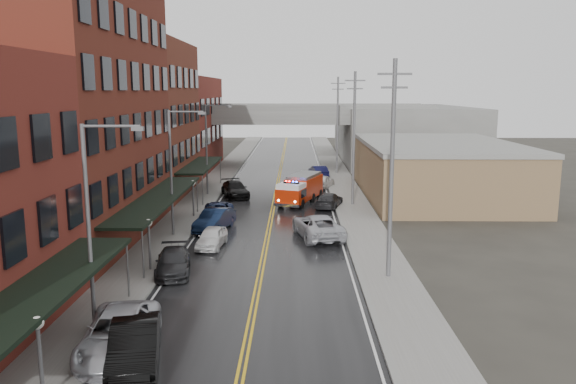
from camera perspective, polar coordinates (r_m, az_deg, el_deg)
name	(u,v)px	position (r m, az deg, el deg)	size (l,w,h in m)	color
road	(271,218)	(46.29, -1.72, -2.63)	(11.00, 160.00, 0.02)	black
sidewalk_left	(183,217)	(47.15, -10.63, -2.48)	(3.00, 160.00, 0.15)	slate
sidewalk_right	(360,217)	(46.53, 7.30, -2.56)	(3.00, 160.00, 0.15)	slate
curb_left	(203,217)	(46.86, -8.65, -2.50)	(0.30, 160.00, 0.15)	gray
curb_right	(340,217)	(46.37, 5.27, -2.56)	(0.30, 160.00, 0.15)	gray
brick_building_b	(70,111)	(41.05, -21.31, 7.71)	(9.00, 20.00, 18.00)	#5A1F17
brick_building_c	(141,120)	(57.71, -14.72, 7.12)	(9.00, 15.00, 15.00)	#602A1C
brick_building_far	(178,124)	(74.78, -11.11, 6.76)	(9.00, 20.00, 12.00)	maroon
tan_building	(437,171)	(57.36, 14.90, 2.07)	(14.00, 22.00, 5.00)	olive
right_far_block	(402,133)	(86.79, 11.46, 5.89)	(18.00, 30.00, 8.00)	slate
awning_0	(32,298)	(22.54, -24.56, -9.75)	(2.60, 16.00, 3.09)	black
awning_1	(159,198)	(39.92, -13.00, -0.61)	(2.60, 18.00, 3.09)	black
awning_2	(201,165)	(56.86, -8.85, 2.72)	(2.60, 13.00, 3.09)	black
globe_lamp_0	(39,340)	(20.66, -24.01, -13.55)	(0.44, 0.44, 3.12)	#59595B
globe_lamp_1	(149,233)	(33.18, -13.95, -4.05)	(0.44, 0.44, 3.12)	#59595B
globe_lamp_2	(193,190)	(46.55, -9.63, 0.19)	(0.44, 0.44, 3.12)	#59595B
street_lamp_0	(94,214)	(25.14, -19.14, -2.15)	(2.64, 0.22, 9.00)	#59595B
street_lamp_1	(174,165)	(40.33, -11.48, 2.72)	(2.64, 0.22, 9.00)	#59595B
street_lamp_2	(209,144)	(55.97, -8.04, 4.89)	(2.64, 0.22, 9.00)	#59595B
utility_pole_0	(392,167)	(30.78, 10.50, 2.56)	(1.80, 0.24, 12.00)	#59595B
utility_pole_1	(354,137)	(50.50, 6.71, 5.62)	(1.80, 0.24, 12.00)	#59595B
utility_pole_2	(337,123)	(70.38, 5.05, 6.95)	(1.80, 0.24, 12.00)	#59595B
overpass	(281,123)	(77.22, -0.71, 7.04)	(40.00, 10.00, 7.50)	slate
fire_truck	(300,188)	(52.02, 1.23, 0.38)	(4.62, 7.45, 2.59)	#A92007
parked_car_left_1	(135,346)	(22.77, -15.33, -14.82)	(1.75, 5.03, 1.66)	black
parked_car_left_2	(119,333)	(23.99, -16.75, -13.59)	(2.71, 5.88, 1.63)	#B0B1B8
parked_car_left_3	(173,262)	(33.01, -11.59, -6.98)	(1.89, 4.65, 1.35)	black
parked_car_left_4	(212,237)	(37.96, -7.76, -4.58)	(1.59, 3.95, 1.35)	silver
parked_car_left_5	(215,220)	(42.38, -7.47, -2.82)	(1.70, 4.88, 1.61)	#0E1A33
parked_car_left_6	(217,212)	(45.36, -7.23, -2.06)	(2.37, 5.15, 1.43)	#121E45
parked_car_left_7	(235,189)	(55.43, -5.40, 0.28)	(2.14, 5.28, 1.53)	black
parked_car_right_0	(318,226)	(40.05, 3.05, -3.48)	(2.77, 6.00, 1.67)	#A8A9B0
parked_car_right_1	(329,200)	(50.30, 4.18, -0.84)	(1.87, 4.60, 1.33)	black
parked_car_right_2	(323,181)	(60.56, 3.61, 1.09)	(1.64, 4.07, 1.39)	white
parked_car_right_3	(318,172)	(67.40, 3.11, 2.07)	(1.57, 4.51, 1.49)	black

